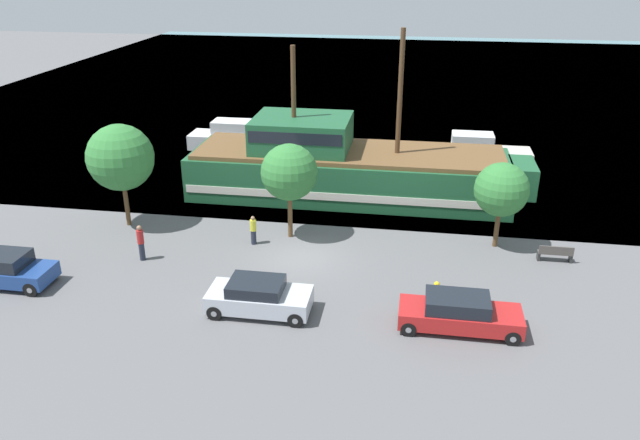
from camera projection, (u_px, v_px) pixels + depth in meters
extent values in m
plane|color=#5B5B5E|center=(300.00, 258.00, 30.44)|extent=(160.00, 160.00, 0.00)
plane|color=slate|center=(373.00, 82.00, 70.23)|extent=(80.00, 80.00, 0.00)
cube|color=#1E5633|center=(349.00, 175.00, 37.70)|extent=(18.96, 5.60, 2.58)
cube|color=silver|center=(348.00, 181.00, 37.86)|extent=(18.58, 5.68, 0.45)
cube|color=#1E5633|center=(522.00, 178.00, 36.08)|extent=(1.40, 3.08, 1.81)
cube|color=brown|center=(349.00, 152.00, 37.13)|extent=(18.20, 5.16, 0.25)
cube|color=#1E5633|center=(302.00, 133.00, 37.12)|extent=(5.69, 4.48, 1.88)
cube|color=black|center=(302.00, 128.00, 37.00)|extent=(5.40, 4.54, 0.68)
cylinder|color=#4C331E|center=(400.00, 93.00, 35.25)|extent=(0.28, 0.28, 7.09)
cylinder|color=#4C331E|center=(294.00, 98.00, 36.36)|extent=(0.28, 0.28, 6.02)
cube|color=silver|center=(243.00, 142.00, 46.73)|extent=(7.95, 2.30, 1.10)
cube|color=silver|center=(234.00, 127.00, 46.39)|extent=(3.18, 1.80, 1.01)
cube|color=black|center=(247.00, 128.00, 46.25)|extent=(0.12, 1.61, 0.81)
cube|color=#B7B2A8|center=(479.00, 154.00, 44.33)|extent=(7.19, 2.28, 0.81)
cube|color=silver|center=(472.00, 141.00, 44.03)|extent=(2.88, 1.78, 1.07)
cube|color=black|center=(485.00, 142.00, 43.91)|extent=(0.12, 1.60, 0.85)
cube|color=#B7BCC6|center=(260.00, 299.00, 25.68)|extent=(4.24, 1.87, 0.74)
cube|color=black|center=(256.00, 286.00, 25.46)|extent=(2.21, 1.69, 0.47)
cylinder|color=black|center=(296.00, 320.00, 24.79)|extent=(0.64, 0.22, 0.64)
cylinder|color=gray|center=(296.00, 320.00, 24.79)|extent=(0.24, 0.25, 0.24)
cylinder|color=black|center=(303.00, 298.00, 26.32)|extent=(0.64, 0.22, 0.64)
cylinder|color=gray|center=(303.00, 298.00, 26.32)|extent=(0.24, 0.25, 0.24)
cylinder|color=black|center=(215.00, 313.00, 25.28)|extent=(0.64, 0.22, 0.64)
cylinder|color=gray|center=(215.00, 313.00, 25.28)|extent=(0.24, 0.25, 0.24)
cylinder|color=black|center=(227.00, 292.00, 26.81)|extent=(0.64, 0.22, 0.64)
cylinder|color=gray|center=(227.00, 292.00, 26.81)|extent=(0.24, 0.25, 0.24)
cube|color=navy|center=(8.00, 273.00, 27.83)|extent=(4.03, 1.79, 0.67)
cube|color=black|center=(3.00, 260.00, 27.59)|extent=(2.10, 1.61, 0.61)
cylinder|color=black|center=(31.00, 289.00, 26.98)|extent=(0.65, 0.22, 0.65)
cylinder|color=gray|center=(31.00, 289.00, 26.98)|extent=(0.25, 0.25, 0.25)
cylinder|color=black|center=(51.00, 272.00, 28.43)|extent=(0.65, 0.22, 0.65)
cylinder|color=gray|center=(51.00, 272.00, 28.43)|extent=(0.25, 0.25, 0.25)
cube|color=#B21E1E|center=(460.00, 317.00, 24.56)|extent=(4.79, 1.75, 0.67)
cube|color=black|center=(457.00, 303.00, 24.33)|extent=(2.49, 1.58, 0.57)
cylinder|color=black|center=(513.00, 338.00, 23.66)|extent=(0.61, 0.22, 0.61)
cylinder|color=gray|center=(513.00, 338.00, 23.66)|extent=(0.23, 0.25, 0.23)
cylinder|color=black|center=(508.00, 316.00, 25.08)|extent=(0.61, 0.22, 0.61)
cylinder|color=gray|center=(508.00, 316.00, 25.08)|extent=(0.23, 0.25, 0.23)
cylinder|color=black|center=(409.00, 329.00, 24.24)|extent=(0.61, 0.22, 0.61)
cylinder|color=gray|center=(409.00, 329.00, 24.24)|extent=(0.23, 0.25, 0.23)
cylinder|color=black|center=(410.00, 308.00, 25.66)|extent=(0.61, 0.22, 0.61)
cylinder|color=gray|center=(410.00, 308.00, 25.66)|extent=(0.23, 0.25, 0.23)
cylinder|color=yellow|center=(436.00, 292.00, 26.90)|extent=(0.22, 0.22, 0.56)
sphere|color=yellow|center=(437.00, 284.00, 26.76)|extent=(0.25, 0.25, 0.25)
cylinder|color=yellow|center=(432.00, 291.00, 26.91)|extent=(0.10, 0.09, 0.09)
cylinder|color=yellow|center=(440.00, 291.00, 26.87)|extent=(0.10, 0.09, 0.09)
cube|color=#4C4742|center=(555.00, 253.00, 29.99)|extent=(1.61, 0.45, 0.05)
cube|color=#4C4742|center=(557.00, 250.00, 29.72)|extent=(1.61, 0.06, 0.40)
cube|color=#2D2D2D|center=(538.00, 256.00, 30.19)|extent=(0.12, 0.36, 0.40)
cube|color=#2D2D2D|center=(570.00, 258.00, 29.97)|extent=(0.12, 0.36, 0.40)
cylinder|color=#232838|center=(254.00, 237.00, 31.73)|extent=(0.27, 0.27, 0.75)
cylinder|color=gold|center=(253.00, 225.00, 31.47)|extent=(0.32, 0.32, 0.58)
sphere|color=#8C664C|center=(253.00, 218.00, 31.31)|extent=(0.20, 0.20, 0.20)
cylinder|color=#232838|center=(142.00, 251.00, 30.09)|extent=(0.27, 0.27, 0.89)
cylinder|color=#B22323|center=(140.00, 237.00, 29.77)|extent=(0.32, 0.32, 0.68)
sphere|color=#8C664C|center=(139.00, 228.00, 29.59)|extent=(0.24, 0.24, 0.24)
cylinder|color=brown|center=(127.00, 205.00, 33.63)|extent=(0.24, 0.24, 2.35)
sphere|color=#337A38|center=(120.00, 158.00, 32.56)|extent=(3.50, 3.50, 3.50)
cylinder|color=brown|center=(290.00, 216.00, 32.25)|extent=(0.24, 0.24, 2.33)
sphere|color=#337A38|center=(289.00, 172.00, 31.29)|extent=(2.88, 2.88, 2.88)
cylinder|color=brown|center=(497.00, 229.00, 31.28)|extent=(0.24, 0.24, 1.92)
sphere|color=#337A38|center=(502.00, 190.00, 30.43)|extent=(2.67, 2.67, 2.67)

